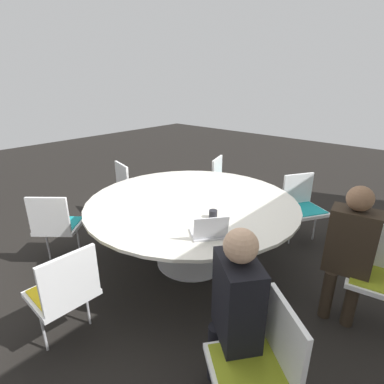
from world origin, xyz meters
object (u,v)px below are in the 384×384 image
(chair_0, at_px, (260,361))
(chair_4, at_px, (131,185))
(chair_5, at_px, (56,223))
(chair_6, at_px, (65,289))
(person_1, at_px, (350,245))
(coffee_cup, at_px, (213,214))
(chair_3, at_px, (225,181))
(person_0, at_px, (235,304))
(chair_2, at_px, (302,203))
(laptop, at_px, (209,231))
(chair_1, at_px, (379,269))

(chair_0, height_order, chair_4, same)
(chair_5, height_order, chair_6, same)
(person_1, relative_size, coffee_cup, 15.42)
(chair_3, bearing_deg, coffee_cup, 12.93)
(person_0, height_order, person_1, same)
(chair_4, xyz_separation_m, chair_6, (1.76, 1.48, 0.00))
(chair_0, xyz_separation_m, chair_2, (-2.34, -0.72, 0.00))
(chair_5, bearing_deg, laptop, -23.55)
(chair_4, distance_m, chair_5, 1.34)
(chair_1, relative_size, chair_3, 1.00)
(chair_2, relative_size, coffee_cup, 10.93)
(chair_0, height_order, chair_5, same)
(chair_3, relative_size, chair_5, 1.00)
(chair_0, bearing_deg, chair_6, 55.35)
(chair_2, relative_size, chair_4, 1.00)
(chair_3, bearing_deg, chair_5, -31.71)
(chair_2, height_order, coffee_cup, chair_2)
(chair_5, bearing_deg, chair_4, 65.48)
(chair_1, xyz_separation_m, chair_4, (0.06, -3.18, 0.00))
(chair_2, relative_size, laptop, 2.28)
(chair_0, xyz_separation_m, laptop, (-0.55, -0.81, 0.29))
(chair_0, xyz_separation_m, coffee_cup, (-0.86, -1.01, 0.28))
(chair_5, bearing_deg, person_1, -14.74)
(chair_6, xyz_separation_m, person_1, (-1.70, 1.47, 0.20))
(chair_6, bearing_deg, chair_2, -12.37)
(chair_5, distance_m, chair_6, 1.21)
(chair_1, relative_size, laptop, 2.28)
(chair_0, xyz_separation_m, chair_1, (-1.40, 0.31, 0.00))
(chair_1, height_order, person_1, person_1)
(chair_1, distance_m, person_1, 0.32)
(chair_5, relative_size, laptop, 2.28)
(chair_5, relative_size, person_0, 0.71)
(chair_3, distance_m, person_1, 2.35)
(chair_1, relative_size, person_0, 0.71)
(chair_1, relative_size, chair_4, 1.00)
(chair_2, bearing_deg, coffee_cup, 20.44)
(chair_1, xyz_separation_m, chair_3, (-1.01, -2.28, 0.00))
(chair_1, distance_m, coffee_cup, 1.44)
(chair_4, bearing_deg, chair_3, 64.14)
(person_1, bearing_deg, chair_1, -161.01)
(chair_3, relative_size, person_1, 0.71)
(chair_0, height_order, person_1, person_1)
(chair_5, bearing_deg, chair_3, 36.99)
(coffee_cup, bearing_deg, chair_2, 169.21)
(chair_0, distance_m, chair_2, 2.45)
(chair_2, xyz_separation_m, coffee_cup, (1.47, -0.28, 0.28))
(chair_1, xyz_separation_m, chair_2, (-0.94, -1.03, 0.00))
(chair_1, xyz_separation_m, person_1, (0.12, -0.22, 0.20))
(chair_0, bearing_deg, chair_2, -34.37)
(chair_0, bearing_deg, laptop, 3.96)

